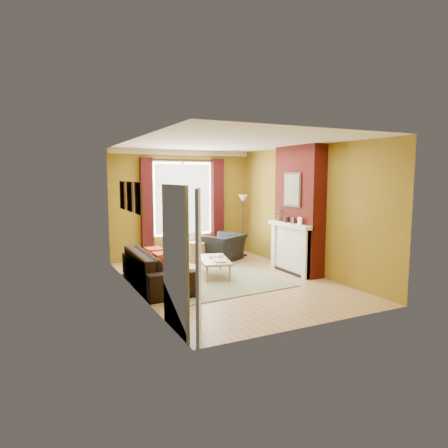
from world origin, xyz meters
The scene contains 12 objects.
ground centered at (0.00, 0.00, 0.00)m, with size 5.50×5.50×0.00m, color #9A7446.
room_walls centered at (0.63, 0.28, 1.38)m, with size 3.82×5.54×2.83m.
striped_rug centered at (-0.28, 0.62, 0.01)m, with size 2.69×3.56×0.02m.
sofa centered at (-1.42, 0.36, 0.34)m, with size 2.36×0.92×0.69m, color black.
armchair centered at (0.76, 1.88, 0.33)m, with size 1.02×0.90×0.67m, color black.
coffee_table centered at (-0.13, 0.46, 0.34)m, with size 0.85×1.26×0.39m.
wicker_stool centered at (0.06, 1.90, 0.26)m, with size 0.49×0.49×0.51m.
floor_lamp centered at (1.50, 2.16, 1.30)m, with size 0.32×0.32×1.65m.
book_a centered at (-0.24, 0.20, 0.40)m, with size 0.22×0.29×0.03m, color #999999.
book_b centered at (-0.01, 0.75, 0.40)m, with size 0.21×0.29×0.02m, color #999999.
mug centered at (-0.01, 0.38, 0.43)m, with size 0.09×0.09×0.09m, color #999999.
tv_remote centered at (-0.15, 0.59, 0.40)m, with size 0.10×0.16×0.02m.
Camera 1 is at (-3.63, -7.14, 2.14)m, focal length 32.00 mm.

